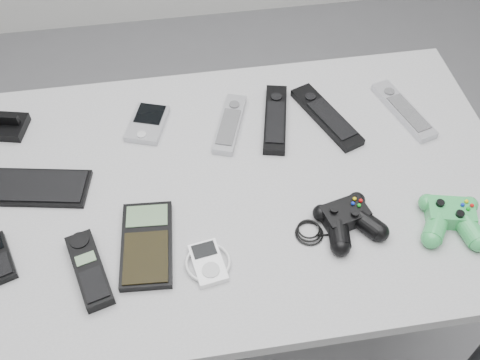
{
  "coord_description": "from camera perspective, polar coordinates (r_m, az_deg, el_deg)",
  "views": [
    {
      "loc": [
        -0.15,
        -0.7,
        1.67
      ],
      "look_at": [
        -0.03,
        0.02,
        0.78
      ],
      "focal_mm": 42.0,
      "sensor_mm": 36.0,
      "label": 1
    }
  ],
  "objects": [
    {
      "name": "floor",
      "position": [
        1.82,
        1.23,
        -16.12
      ],
      "size": [
        3.5,
        3.5,
        0.0
      ],
      "primitive_type": "plane",
      "color": "slate",
      "rests_on": "ground"
    },
    {
      "name": "desk",
      "position": [
        1.23,
        0.43,
        -2.1
      ],
      "size": [
        1.13,
        0.73,
        0.76
      ],
      "color": "gray",
      "rests_on": "floor"
    },
    {
      "name": "pda_keyboard",
      "position": [
        1.23,
        -20.2,
        -0.68
      ],
      "size": [
        0.24,
        0.13,
        0.01
      ],
      "primitive_type": "cube",
      "rotation": [
        0.0,
        0.0,
        -0.19
      ],
      "color": "black",
      "rests_on": "desk"
    },
    {
      "name": "dock_bracket",
      "position": [
        1.37,
        -22.79,
        5.38
      ],
      "size": [
        0.1,
        0.09,
        0.05
      ],
      "primitive_type": "cube",
      "rotation": [
        0.0,
        0.0,
        -0.24
      ],
      "color": "black",
      "rests_on": "desk"
    },
    {
      "name": "pda",
      "position": [
        1.3,
        -9.39,
        5.76
      ],
      "size": [
        0.11,
        0.14,
        0.02
      ],
      "primitive_type": "cube",
      "rotation": [
        0.0,
        0.0,
        -0.33
      ],
      "color": "#ABACB3",
      "rests_on": "desk"
    },
    {
      "name": "remote_silver_a",
      "position": [
        1.28,
        -1.03,
        5.77
      ],
      "size": [
        0.1,
        0.19,
        0.02
      ],
      "primitive_type": "cube",
      "rotation": [
        0.0,
        0.0,
        -0.34
      ],
      "color": "#ABACB3",
      "rests_on": "desk"
    },
    {
      "name": "remote_black_a",
      "position": [
        1.29,
        3.61,
        6.27
      ],
      "size": [
        0.09,
        0.22,
        0.02
      ],
      "primitive_type": "cube",
      "rotation": [
        0.0,
        0.0,
        -0.23
      ],
      "color": "black",
      "rests_on": "desk"
    },
    {
      "name": "remote_black_b",
      "position": [
        1.31,
        8.76,
        6.44
      ],
      "size": [
        0.13,
        0.22,
        0.02
      ],
      "primitive_type": "cube",
      "rotation": [
        0.0,
        0.0,
        0.37
      ],
      "color": "black",
      "rests_on": "desk"
    },
    {
      "name": "remote_silver_b",
      "position": [
        1.36,
        16.26,
        6.86
      ],
      "size": [
        0.1,
        0.2,
        0.02
      ],
      "primitive_type": "cube",
      "rotation": [
        0.0,
        0.0,
        0.27
      ],
      "color": "#B2B2B9",
      "rests_on": "desk"
    },
    {
      "name": "cordless_handset",
      "position": [
        1.08,
        -15.07,
        -8.76
      ],
      "size": [
        0.09,
        0.17,
        0.03
      ],
      "primitive_type": "cube",
      "rotation": [
        0.0,
        0.0,
        0.27
      ],
      "color": "black",
      "rests_on": "desk"
    },
    {
      "name": "calculator",
      "position": [
        1.09,
        -9.46,
        -6.44
      ],
      "size": [
        0.11,
        0.2,
        0.02
      ],
      "primitive_type": "cube",
      "rotation": [
        0.0,
        0.0,
        -0.07
      ],
      "color": "black",
      "rests_on": "desk"
    },
    {
      "name": "mp3_player",
      "position": [
        1.05,
        -3.28,
        -8.37
      ],
      "size": [
        0.1,
        0.1,
        0.02
      ],
      "primitive_type": "cube",
      "rotation": [
        0.0,
        0.0,
        0.16
      ],
      "color": "white",
      "rests_on": "desk"
    },
    {
      "name": "controller_black",
      "position": [
        1.11,
        10.92,
        -3.9
      ],
      "size": [
        0.23,
        0.18,
        0.04
      ],
      "primitive_type": null,
      "rotation": [
        0.0,
        0.0,
        0.24
      ],
      "color": "black",
      "rests_on": "desk"
    },
    {
      "name": "controller_green",
      "position": [
        1.17,
        20.68,
        -3.58
      ],
      "size": [
        0.15,
        0.16,
        0.04
      ],
      "primitive_type": null,
      "rotation": [
        0.0,
        0.0,
        -0.24
      ],
      "color": "green",
      "rests_on": "desk"
    }
  ]
}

